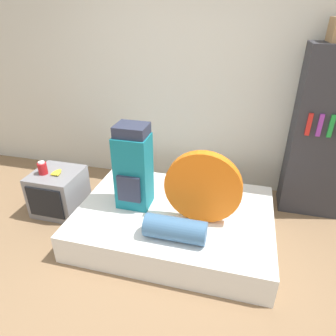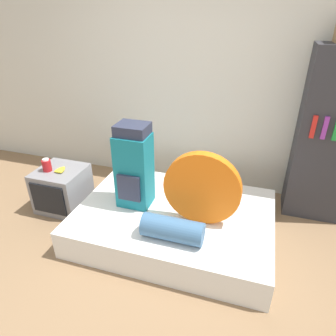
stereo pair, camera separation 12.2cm
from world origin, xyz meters
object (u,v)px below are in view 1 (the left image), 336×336
(sleeping_roll, at_px, (175,229))
(bookshelf, at_px, (323,135))
(tent_bag, at_px, (203,188))
(backpack, at_px, (133,168))
(television, at_px, (59,191))
(canister, at_px, (43,168))

(sleeping_roll, bearing_deg, bookshelf, 44.45)
(bookshelf, bearing_deg, tent_bag, -139.89)
(backpack, height_order, television, backpack)
(bookshelf, bearing_deg, canister, -163.95)
(canister, relative_size, bookshelf, 0.08)
(canister, bearing_deg, bookshelf, 16.05)
(bookshelf, bearing_deg, backpack, -154.91)
(tent_bag, bearing_deg, sleeping_roll, -118.37)
(tent_bag, height_order, canister, tent_bag)
(backpack, bearing_deg, canister, 178.87)
(television, bearing_deg, sleeping_roll, -18.15)
(tent_bag, bearing_deg, backpack, 172.74)
(backpack, bearing_deg, tent_bag, -7.26)
(backpack, distance_m, television, 1.03)
(canister, bearing_deg, tent_bag, -3.57)
(television, bearing_deg, canister, -157.03)
(backpack, bearing_deg, bookshelf, 25.09)
(backpack, bearing_deg, sleeping_roll, -38.61)
(bookshelf, bearing_deg, sleeping_roll, -135.55)
(tent_bag, height_order, sleeping_roll, tent_bag)
(television, relative_size, bookshelf, 0.29)
(television, bearing_deg, bookshelf, 15.77)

